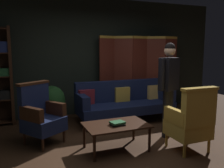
{
  "coord_description": "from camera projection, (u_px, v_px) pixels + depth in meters",
  "views": [
    {
      "loc": [
        -1.66,
        -3.3,
        1.61
      ],
      "look_at": [
        0.0,
        0.8,
        0.95
      ],
      "focal_mm": 38.81,
      "sensor_mm": 36.0,
      "label": 1
    }
  ],
  "objects": [
    {
      "name": "back_wall",
      "position": [
        87.0,
        57.0,
        5.92
      ],
      "size": [
        7.2,
        0.1,
        2.8
      ],
      "primitive_type": "cube",
      "color": "black",
      "rests_on": "ground_plane"
    },
    {
      "name": "potted_plant",
      "position": [
        52.0,
        103.0,
        5.05
      ],
      "size": [
        0.54,
        0.54,
        0.83
      ],
      "color": "brown",
      "rests_on": "ground_plane"
    },
    {
      "name": "coffee_table",
      "position": [
        116.0,
        127.0,
        3.82
      ],
      "size": [
        1.0,
        0.64,
        0.42
      ],
      "color": "black",
      "rests_on": "ground_plane"
    },
    {
      "name": "folding_screen",
      "position": [
        140.0,
        73.0,
        6.11
      ],
      "size": [
        2.1,
        0.46,
        1.9
      ],
      "color": "#5B2319",
      "rests_on": "ground_plane"
    },
    {
      "name": "ground_plane",
      "position": [
        131.0,
        149.0,
        3.88
      ],
      "size": [
        10.0,
        10.0,
        0.0
      ],
      "primitive_type": "plane",
      "color": "#331E11"
    },
    {
      "name": "book_green_cloth",
      "position": [
        117.0,
        123.0,
        3.77
      ],
      "size": [
        0.24,
        0.2,
        0.03
      ],
      "primitive_type": "cube",
      "rotation": [
        0.0,
        0.0,
        0.17
      ],
      "color": "#1E4C28",
      "rests_on": "book_black_cloth"
    },
    {
      "name": "standing_figure",
      "position": [
        169.0,
        81.0,
        4.33
      ],
      "size": [
        0.54,
        0.37,
        1.7
      ],
      "color": "black",
      "rests_on": "ground_plane"
    },
    {
      "name": "velvet_couch",
      "position": [
        124.0,
        101.0,
        5.35
      ],
      "size": [
        2.12,
        0.78,
        0.88
      ],
      "color": "black",
      "rests_on": "ground_plane"
    },
    {
      "name": "book_black_cloth",
      "position": [
        117.0,
        124.0,
        3.77
      ],
      "size": [
        0.23,
        0.19,
        0.03
      ],
      "primitive_type": "cube",
      "rotation": [
        0.0,
        0.0,
        -0.08
      ],
      "color": "black",
      "rests_on": "coffee_table"
    },
    {
      "name": "armchair_gilt_accent",
      "position": [
        191.0,
        121.0,
        3.75
      ],
      "size": [
        0.6,
        0.58,
        1.04
      ],
      "color": "#B78E33",
      "rests_on": "ground_plane"
    },
    {
      "name": "armchair_wing_left",
      "position": [
        41.0,
        115.0,
        4.08
      ],
      "size": [
        0.8,
        0.8,
        1.04
      ],
      "color": "black",
      "rests_on": "ground_plane"
    }
  ]
}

